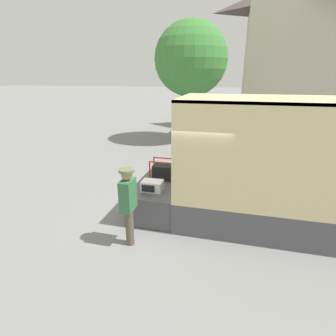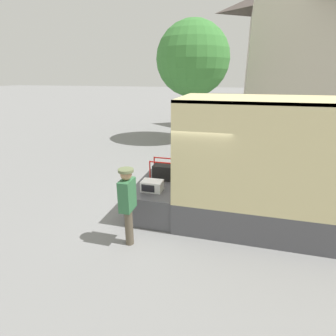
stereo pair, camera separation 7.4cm
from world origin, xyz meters
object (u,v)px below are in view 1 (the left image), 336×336
(worker_person, at_px, (128,199))
(microwave, at_px, (152,186))
(street_tree, at_px, (191,59))
(portable_generator, at_px, (163,172))

(worker_person, bearing_deg, microwave, 83.15)
(street_tree, bearing_deg, microwave, -86.40)
(portable_generator, bearing_deg, worker_person, -96.00)
(microwave, distance_m, worker_person, 1.25)
(portable_generator, relative_size, worker_person, 0.38)
(portable_generator, bearing_deg, street_tree, 94.48)
(microwave, height_order, street_tree, street_tree)
(microwave, relative_size, portable_generator, 0.78)
(portable_generator, height_order, street_tree, street_tree)
(microwave, height_order, worker_person, worker_person)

